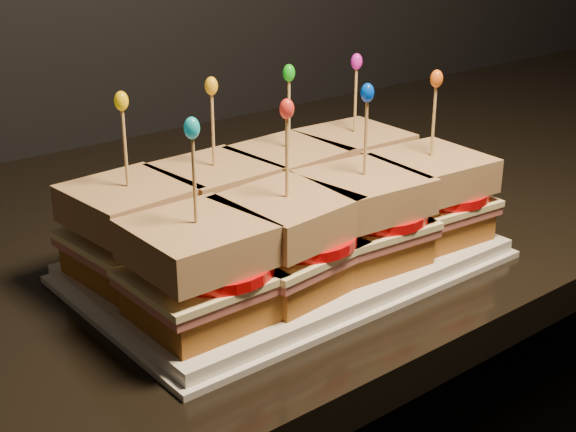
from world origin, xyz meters
TOP-DOWN VIEW (x-y plane):
  - granite_slab at (-0.10, 1.66)m, footprint 2.63×0.69m
  - platter at (-0.29, 1.50)m, footprint 0.38×0.23m
  - platter_rim at (-0.29, 1.50)m, footprint 0.39×0.25m
  - sandwich_0_bread_bot at (-0.42, 1.56)m, footprint 0.10×0.10m
  - sandwich_0_ham at (-0.42, 1.56)m, footprint 0.11×0.11m
  - sandwich_0_cheese at (-0.42, 1.56)m, footprint 0.11×0.11m
  - sandwich_0_tomato at (-0.41, 1.55)m, footprint 0.09×0.09m
  - sandwich_0_bread_top at (-0.42, 1.56)m, footprint 0.10×0.10m
  - sandwich_0_pick at (-0.42, 1.56)m, footprint 0.00×0.00m
  - sandwich_0_frill at (-0.42, 1.56)m, footprint 0.01×0.01m
  - sandwich_1_bread_bot at (-0.33, 1.56)m, footprint 0.10×0.10m
  - sandwich_1_ham at (-0.33, 1.56)m, footprint 0.11×0.10m
  - sandwich_1_cheese at (-0.33, 1.56)m, footprint 0.11×0.11m
  - sandwich_1_tomato at (-0.32, 1.55)m, footprint 0.09×0.09m
  - sandwich_1_bread_top at (-0.33, 1.56)m, footprint 0.10×0.10m
  - sandwich_1_pick at (-0.33, 1.56)m, footprint 0.00×0.00m
  - sandwich_1_frill at (-0.33, 1.56)m, footprint 0.01×0.01m
  - sandwich_2_bread_bot at (-0.24, 1.56)m, footprint 0.10×0.10m
  - sandwich_2_ham at (-0.24, 1.56)m, footprint 0.11×0.11m
  - sandwich_2_cheese at (-0.24, 1.56)m, footprint 0.11×0.11m
  - sandwich_2_tomato at (-0.23, 1.55)m, footprint 0.09×0.09m
  - sandwich_2_bread_top at (-0.24, 1.56)m, footprint 0.10×0.10m
  - sandwich_2_pick at (-0.24, 1.56)m, footprint 0.00×0.00m
  - sandwich_2_frill at (-0.24, 1.56)m, footprint 0.01×0.01m
  - sandwich_3_bread_bot at (-0.15, 1.56)m, footprint 0.10×0.10m
  - sandwich_3_ham at (-0.15, 1.56)m, footprint 0.11×0.11m
  - sandwich_3_cheese at (-0.15, 1.56)m, footprint 0.11×0.11m
  - sandwich_3_tomato at (-0.14, 1.55)m, footprint 0.09×0.09m
  - sandwich_3_bread_top at (-0.15, 1.56)m, footprint 0.10×0.10m
  - sandwich_3_pick at (-0.15, 1.56)m, footprint 0.00×0.00m
  - sandwich_3_frill at (-0.15, 1.56)m, footprint 0.01×0.01m
  - sandwich_4_bread_bot at (-0.42, 1.45)m, footprint 0.10×0.10m
  - sandwich_4_ham at (-0.42, 1.45)m, footprint 0.10×0.10m
  - sandwich_4_cheese at (-0.42, 1.45)m, footprint 0.11×0.10m
  - sandwich_4_tomato at (-0.41, 1.44)m, footprint 0.09×0.09m
  - sandwich_4_bread_top at (-0.42, 1.45)m, footprint 0.10×0.10m
  - sandwich_4_pick at (-0.42, 1.45)m, footprint 0.00×0.00m
  - sandwich_4_frill at (-0.42, 1.45)m, footprint 0.01×0.01m
  - sandwich_5_bread_bot at (-0.33, 1.45)m, footprint 0.10×0.10m
  - sandwich_5_ham at (-0.33, 1.45)m, footprint 0.11×0.11m
  - sandwich_5_cheese at (-0.33, 1.45)m, footprint 0.12×0.11m
  - sandwich_5_tomato at (-0.32, 1.44)m, footprint 0.09×0.09m
  - sandwich_5_bread_top at (-0.33, 1.45)m, footprint 0.11×0.11m
  - sandwich_5_pick at (-0.33, 1.45)m, footprint 0.00×0.00m
  - sandwich_5_frill at (-0.33, 1.45)m, footprint 0.01×0.01m
  - sandwich_6_bread_bot at (-0.24, 1.45)m, footprint 0.10×0.10m
  - sandwich_6_ham at (-0.24, 1.45)m, footprint 0.11×0.11m
  - sandwich_6_cheese at (-0.24, 1.45)m, footprint 0.11×0.11m
  - sandwich_6_tomato at (-0.23, 1.44)m, footprint 0.09×0.09m
  - sandwich_6_bread_top at (-0.24, 1.45)m, footprint 0.10×0.10m
  - sandwich_6_pick at (-0.24, 1.45)m, footprint 0.00×0.00m
  - sandwich_6_frill at (-0.24, 1.45)m, footprint 0.01×0.01m
  - sandwich_7_bread_bot at (-0.15, 1.45)m, footprint 0.10×0.10m
  - sandwich_7_ham at (-0.15, 1.45)m, footprint 0.11×0.11m
  - sandwich_7_cheese at (-0.15, 1.45)m, footprint 0.11×0.11m
  - sandwich_7_tomato at (-0.14, 1.44)m, footprint 0.09×0.09m
  - sandwich_7_bread_top at (-0.15, 1.45)m, footprint 0.10×0.10m
  - sandwich_7_pick at (-0.15, 1.45)m, footprint 0.00×0.00m
  - sandwich_7_frill at (-0.15, 1.45)m, footprint 0.01×0.01m

SIDE VIEW (x-z plane):
  - granite_slab at x=-0.10m, z-range 0.90..0.94m
  - platter_rim at x=-0.29m, z-range 0.94..0.94m
  - platter at x=-0.29m, z-range 0.94..0.95m
  - sandwich_0_bread_bot at x=-0.42m, z-range 0.95..0.98m
  - sandwich_1_bread_bot at x=-0.33m, z-range 0.95..0.98m
  - sandwich_2_bread_bot at x=-0.24m, z-range 0.95..0.98m
  - sandwich_3_bread_bot at x=-0.15m, z-range 0.95..0.98m
  - sandwich_4_bread_bot at x=-0.42m, z-range 0.95..0.98m
  - sandwich_5_bread_bot at x=-0.33m, z-range 0.95..0.98m
  - sandwich_6_bread_bot at x=-0.24m, z-range 0.95..0.98m
  - sandwich_7_bread_bot at x=-0.15m, z-range 0.95..0.98m
  - sandwich_0_ham at x=-0.42m, z-range 0.98..0.99m
  - sandwich_1_ham at x=-0.33m, z-range 0.98..0.99m
  - sandwich_2_ham at x=-0.24m, z-range 0.98..0.99m
  - sandwich_3_ham at x=-0.15m, z-range 0.98..0.99m
  - sandwich_4_ham at x=-0.42m, z-range 0.98..0.99m
  - sandwich_5_ham at x=-0.33m, z-range 0.98..0.99m
  - sandwich_6_ham at x=-0.24m, z-range 0.98..0.99m
  - sandwich_7_ham at x=-0.15m, z-range 0.98..0.99m
  - sandwich_0_cheese at x=-0.42m, z-range 0.99..0.99m
  - sandwich_1_cheese at x=-0.33m, z-range 0.99..0.99m
  - sandwich_2_cheese at x=-0.24m, z-range 0.99..0.99m
  - sandwich_3_cheese at x=-0.15m, z-range 0.99..0.99m
  - sandwich_4_cheese at x=-0.42m, z-range 0.99..0.99m
  - sandwich_5_cheese at x=-0.33m, z-range 0.99..0.99m
  - sandwich_6_cheese at x=-0.24m, z-range 0.99..0.99m
  - sandwich_7_cheese at x=-0.15m, z-range 0.99..0.99m
  - sandwich_0_tomato at x=-0.41m, z-range 0.99..1.00m
  - sandwich_1_tomato at x=-0.32m, z-range 0.99..1.00m
  - sandwich_2_tomato at x=-0.23m, z-range 0.99..1.00m
  - sandwich_3_tomato at x=-0.14m, z-range 0.99..1.00m
  - sandwich_4_tomato at x=-0.41m, z-range 0.99..1.00m
  - sandwich_5_tomato at x=-0.32m, z-range 0.99..1.00m
  - sandwich_6_tomato at x=-0.23m, z-range 0.99..1.00m
  - sandwich_7_tomato at x=-0.14m, z-range 0.99..1.00m
  - sandwich_0_bread_top at x=-0.42m, z-range 1.00..1.04m
  - sandwich_1_bread_top at x=-0.33m, z-range 1.00..1.04m
  - sandwich_2_bread_top at x=-0.24m, z-range 1.00..1.04m
  - sandwich_3_bread_top at x=-0.15m, z-range 1.00..1.04m
  - sandwich_4_bread_top at x=-0.42m, z-range 1.00..1.04m
  - sandwich_5_bread_top at x=-0.33m, z-range 1.00..1.04m
  - sandwich_6_bread_top at x=-0.24m, z-range 1.00..1.04m
  - sandwich_7_bread_top at x=-0.15m, z-range 1.00..1.04m
  - sandwich_0_pick at x=-0.42m, z-range 1.02..1.11m
  - sandwich_1_pick at x=-0.33m, z-range 1.02..1.11m
  - sandwich_2_pick at x=-0.24m, z-range 1.02..1.11m
  - sandwich_3_pick at x=-0.15m, z-range 1.02..1.11m
  - sandwich_4_pick at x=-0.42m, z-range 1.02..1.11m
  - sandwich_5_pick at x=-0.33m, z-range 1.02..1.11m
  - sandwich_6_pick at x=-0.24m, z-range 1.02..1.11m
  - sandwich_7_pick at x=-0.15m, z-range 1.02..1.11m
  - sandwich_0_frill at x=-0.42m, z-range 1.10..1.12m
  - sandwich_1_frill at x=-0.33m, z-range 1.10..1.12m
  - sandwich_2_frill at x=-0.24m, z-range 1.10..1.12m
  - sandwich_3_frill at x=-0.15m, z-range 1.10..1.12m
  - sandwich_4_frill at x=-0.42m, z-range 1.10..1.12m
  - sandwich_5_frill at x=-0.33m, z-range 1.10..1.12m
  - sandwich_6_frill at x=-0.24m, z-range 1.10..1.12m
  - sandwich_7_frill at x=-0.15m, z-range 1.10..1.12m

